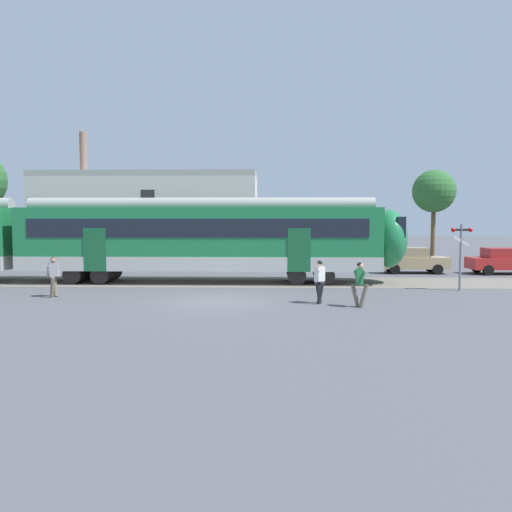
{
  "coord_description": "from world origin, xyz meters",
  "views": [
    {
      "loc": [
        2.1,
        -19.2,
        3.2
      ],
      "look_at": [
        1.45,
        2.79,
        1.6
      ],
      "focal_mm": 35.0,
      "sensor_mm": 36.0,
      "label": 1
    }
  ],
  "objects_px": {
    "parked_car_tan": "(412,260)",
    "pedestrian_grey": "(53,274)",
    "pedestrian_green": "(360,281)",
    "pedestrian_white": "(320,279)",
    "crossing_signal": "(461,246)",
    "parked_car_red": "(503,261)"
  },
  "relations": [
    {
      "from": "pedestrian_green",
      "to": "parked_car_tan",
      "type": "height_order",
      "value": "pedestrian_green"
    },
    {
      "from": "parked_car_red",
      "to": "pedestrian_white",
      "type": "bearing_deg",
      "value": -137.73
    },
    {
      "from": "parked_car_tan",
      "to": "pedestrian_green",
      "type": "bearing_deg",
      "value": -113.85
    },
    {
      "from": "parked_car_tan",
      "to": "pedestrian_grey",
      "type": "bearing_deg",
      "value": -150.62
    },
    {
      "from": "pedestrian_green",
      "to": "parked_car_tan",
      "type": "bearing_deg",
      "value": 66.15
    },
    {
      "from": "parked_car_red",
      "to": "crossing_signal",
      "type": "relative_size",
      "value": 1.34
    },
    {
      "from": "pedestrian_white",
      "to": "parked_car_tan",
      "type": "relative_size",
      "value": 0.41
    },
    {
      "from": "pedestrian_white",
      "to": "crossing_signal",
      "type": "distance_m",
      "value": 7.7
    },
    {
      "from": "parked_car_tan",
      "to": "parked_car_red",
      "type": "xyz_separation_m",
      "value": [
        5.2,
        -0.39,
        0.0
      ]
    },
    {
      "from": "pedestrian_green",
      "to": "parked_car_tan",
      "type": "distance_m",
      "value": 13.04
    },
    {
      "from": "pedestrian_grey",
      "to": "parked_car_tan",
      "type": "height_order",
      "value": "pedestrian_grey"
    },
    {
      "from": "pedestrian_grey",
      "to": "parked_car_tan",
      "type": "distance_m",
      "value": 20.11
    },
    {
      "from": "pedestrian_white",
      "to": "crossing_signal",
      "type": "bearing_deg",
      "value": 28.77
    },
    {
      "from": "pedestrian_white",
      "to": "parked_car_red",
      "type": "bearing_deg",
      "value": 42.27
    },
    {
      "from": "parked_car_red",
      "to": "crossing_signal",
      "type": "height_order",
      "value": "crossing_signal"
    },
    {
      "from": "pedestrian_green",
      "to": "crossing_signal",
      "type": "distance_m",
      "value": 6.98
    },
    {
      "from": "pedestrian_grey",
      "to": "pedestrian_white",
      "type": "height_order",
      "value": "same"
    },
    {
      "from": "pedestrian_grey",
      "to": "parked_car_tan",
      "type": "relative_size",
      "value": 0.41
    },
    {
      "from": "pedestrian_grey",
      "to": "pedestrian_green",
      "type": "bearing_deg",
      "value": -9.54
    },
    {
      "from": "pedestrian_grey",
      "to": "pedestrian_white",
      "type": "bearing_deg",
      "value": -6.84
    },
    {
      "from": "pedestrian_white",
      "to": "pedestrian_green",
      "type": "relative_size",
      "value": 1.0
    },
    {
      "from": "pedestrian_white",
      "to": "parked_car_tan",
      "type": "xyz_separation_m",
      "value": [
        6.66,
        11.17,
        -0.18
      ]
    }
  ]
}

